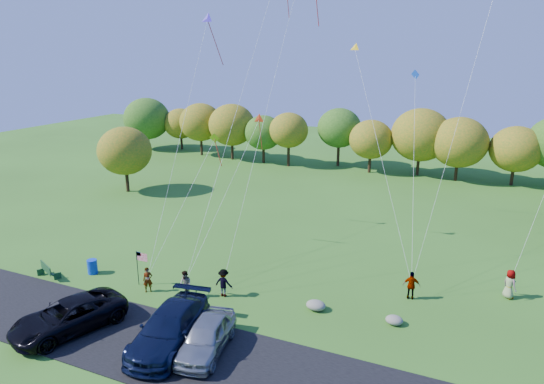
% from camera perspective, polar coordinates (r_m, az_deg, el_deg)
% --- Properties ---
extents(ground, '(140.00, 140.00, 0.00)m').
position_cam_1_polar(ground, '(28.56, -5.50, -14.27)').
color(ground, '#305F1B').
rests_on(ground, ground).
extents(asphalt_lane, '(44.00, 6.00, 0.06)m').
position_cam_1_polar(asphalt_lane, '(25.70, -10.09, -18.22)').
color(asphalt_lane, black).
rests_on(asphalt_lane, ground).
extents(treeline, '(76.25, 27.43, 8.33)m').
position_cam_1_polar(treeline, '(59.37, 11.19, 6.44)').
color(treeline, '#322012').
rests_on(treeline, ground).
extents(minivan_dark, '(4.59, 6.57, 1.66)m').
position_cam_1_polar(minivan_dark, '(28.76, -22.82, -13.31)').
color(minivan_dark, black).
rests_on(minivan_dark, asphalt_lane).
extents(minivan_navy, '(3.57, 6.63, 1.83)m').
position_cam_1_polar(minivan_navy, '(26.04, -11.97, -15.36)').
color(minivan_navy, black).
rests_on(minivan_navy, asphalt_lane).
extents(minivan_silver, '(2.77, 5.09, 1.64)m').
position_cam_1_polar(minivan_silver, '(25.25, -7.72, -16.47)').
color(minivan_silver, gray).
rests_on(minivan_silver, asphalt_lane).
extents(flyer_a, '(0.70, 0.67, 1.61)m').
position_cam_1_polar(flyer_a, '(31.54, -14.40, -9.98)').
color(flyer_a, '#4C4C59').
rests_on(flyer_a, ground).
extents(flyer_b, '(1.05, 0.97, 1.74)m').
position_cam_1_polar(flyer_b, '(30.32, -10.16, -10.68)').
color(flyer_b, '#4C4C59').
rests_on(flyer_b, ground).
extents(flyer_c, '(1.16, 0.69, 1.77)m').
position_cam_1_polar(flyer_c, '(30.18, -5.71, -10.58)').
color(flyer_c, '#4C4C59').
rests_on(flyer_c, ground).
extents(flyer_d, '(1.10, 0.61, 1.77)m').
position_cam_1_polar(flyer_d, '(30.88, 16.09, -10.53)').
color(flyer_d, '#4C4C59').
rests_on(flyer_d, ground).
extents(flyer_e, '(1.03, 1.05, 1.83)m').
position_cam_1_polar(flyer_e, '(33.12, 26.17, -9.70)').
color(flyer_e, '#4C4C59').
rests_on(flyer_e, ground).
extents(park_bench, '(1.78, 1.01, 1.01)m').
position_cam_1_polar(park_bench, '(35.70, -24.94, -8.33)').
color(park_bench, '#17401F').
rests_on(park_bench, ground).
extents(trash_barrel, '(0.65, 0.65, 0.98)m').
position_cam_1_polar(trash_barrel, '(35.20, -20.38, -8.23)').
color(trash_barrel, '#0C35BC').
rests_on(trash_barrel, ground).
extents(flag_assembly, '(0.86, 0.56, 2.32)m').
position_cam_1_polar(flag_assembly, '(32.06, -15.26, -7.78)').
color(flag_assembly, black).
rests_on(flag_assembly, ground).
extents(boulder_near, '(1.15, 0.90, 0.58)m').
position_cam_1_polar(boulder_near, '(28.97, 5.18, -13.13)').
color(boulder_near, gray).
rests_on(boulder_near, ground).
extents(boulder_far, '(0.95, 0.80, 0.50)m').
position_cam_1_polar(boulder_far, '(28.35, 14.18, -14.40)').
color(boulder_far, gray).
rests_on(boulder_far, ground).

